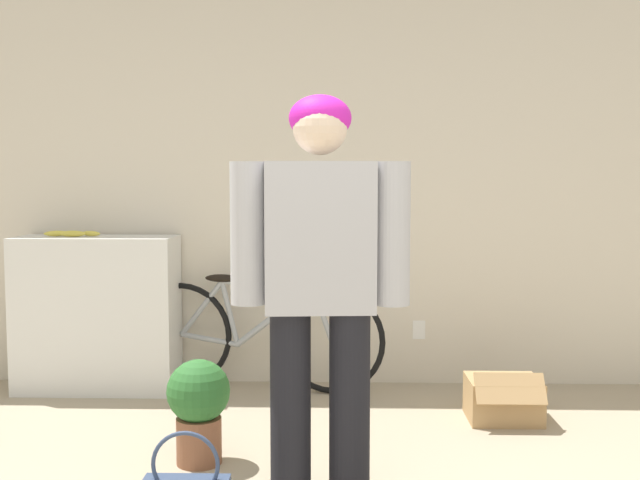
# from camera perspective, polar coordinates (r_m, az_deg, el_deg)

# --- Properties ---
(wall_back) EXTENTS (8.00, 0.07, 2.60)m
(wall_back) POSITION_cam_1_polar(r_m,az_deg,el_deg) (4.82, 1.08, 4.40)
(wall_back) COLOR beige
(wall_back) RESTS_ON ground_plane
(side_shelf) EXTENTS (0.98, 0.38, 0.97)m
(side_shelf) POSITION_cam_1_polar(r_m,az_deg,el_deg) (4.89, -16.60, -5.40)
(side_shelf) COLOR white
(side_shelf) RESTS_ON ground_plane
(person) EXTENTS (0.71, 0.24, 1.65)m
(person) POSITION_cam_1_polar(r_m,az_deg,el_deg) (2.97, 0.00, -2.68)
(person) COLOR black
(person) RESTS_ON ground_plane
(bicycle) EXTENTS (1.62, 0.46, 0.74)m
(bicycle) POSITION_cam_1_polar(r_m,az_deg,el_deg) (4.74, -4.98, -7.07)
(bicycle) COLOR black
(bicycle) RESTS_ON ground_plane
(banana) EXTENTS (0.37, 0.10, 0.04)m
(banana) POSITION_cam_1_polar(r_m,az_deg,el_deg) (4.87, -18.36, 0.47)
(banana) COLOR #EAD64C
(banana) RESTS_ON side_shelf
(cardboard_box) EXTENTS (0.39, 0.39, 0.29)m
(cardboard_box) POSITION_cam_1_polar(r_m,az_deg,el_deg) (4.32, 13.79, -11.67)
(cardboard_box) COLOR tan
(cardboard_box) RESTS_ON ground_plane
(potted_plant) EXTENTS (0.29, 0.29, 0.49)m
(potted_plant) POSITION_cam_1_polar(r_m,az_deg,el_deg) (3.59, -9.24, -12.28)
(potted_plant) COLOR brown
(potted_plant) RESTS_ON ground_plane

